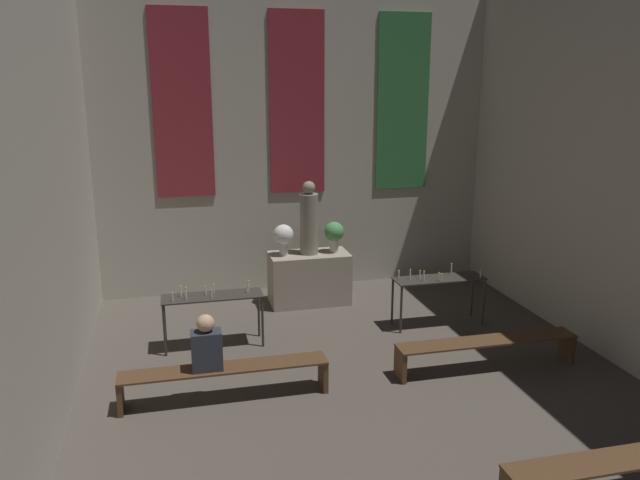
{
  "coord_description": "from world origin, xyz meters",
  "views": [
    {
      "loc": [
        -2.23,
        0.19,
        3.76
      ],
      "look_at": [
        0.0,
        9.43,
        1.32
      ],
      "focal_mm": 35.0,
      "sensor_mm": 36.0,
      "label": 1
    }
  ],
  "objects_px": {
    "altar": "(309,278)",
    "flower_vase_left": "(283,236)",
    "flower_vase_right": "(334,233)",
    "pew_back_left": "(225,375)",
    "statue": "(309,221)",
    "pew_second_right": "(631,466)",
    "person_seated": "(207,345)",
    "candle_rack_left": "(212,302)",
    "candle_rack_right": "(439,284)",
    "pew_back_right": "(487,347)"
  },
  "relations": [
    {
      "from": "statue",
      "to": "pew_second_right",
      "type": "distance_m",
      "value": 6.18
    },
    {
      "from": "altar",
      "to": "pew_back_left",
      "type": "distance_m",
      "value": 3.56
    },
    {
      "from": "candle_rack_left",
      "to": "flower_vase_left",
      "type": "bearing_deg",
      "value": 48.29
    },
    {
      "from": "altar",
      "to": "candle_rack_right",
      "type": "xyz_separation_m",
      "value": [
        1.75,
        -1.47,
        0.24
      ]
    },
    {
      "from": "altar",
      "to": "flower_vase_left",
      "type": "bearing_deg",
      "value": 180.0
    },
    {
      "from": "statue",
      "to": "flower_vase_left",
      "type": "distance_m",
      "value": 0.5
    },
    {
      "from": "pew_second_right",
      "to": "person_seated",
      "type": "relative_size",
      "value": 3.64
    },
    {
      "from": "pew_back_right",
      "to": "pew_back_left",
      "type": "bearing_deg",
      "value": 180.0
    },
    {
      "from": "flower_vase_left",
      "to": "candle_rack_left",
      "type": "height_order",
      "value": "flower_vase_left"
    },
    {
      "from": "person_seated",
      "to": "flower_vase_right",
      "type": "bearing_deg",
      "value": 52.55
    },
    {
      "from": "flower_vase_right",
      "to": "candle_rack_right",
      "type": "height_order",
      "value": "flower_vase_right"
    },
    {
      "from": "flower_vase_left",
      "to": "pew_back_left",
      "type": "bearing_deg",
      "value": -112.59
    },
    {
      "from": "flower_vase_right",
      "to": "pew_back_left",
      "type": "bearing_deg",
      "value": -125.02
    },
    {
      "from": "statue",
      "to": "pew_back_left",
      "type": "xyz_separation_m",
      "value": [
        -1.73,
        -3.1,
        -1.14
      ]
    },
    {
      "from": "altar",
      "to": "statue",
      "type": "distance_m",
      "value": 1.02
    },
    {
      "from": "candle_rack_left",
      "to": "pew_back_right",
      "type": "bearing_deg",
      "value": -25.08
    },
    {
      "from": "flower_vase_left",
      "to": "candle_rack_right",
      "type": "xyz_separation_m",
      "value": [
        2.19,
        -1.47,
        -0.54
      ]
    },
    {
      "from": "altar",
      "to": "flower_vase_left",
      "type": "xyz_separation_m",
      "value": [
        -0.44,
        0.0,
        0.78
      ]
    },
    {
      "from": "candle_rack_right",
      "to": "pew_second_right",
      "type": "relative_size",
      "value": 0.58
    },
    {
      "from": "pew_back_left",
      "to": "pew_back_right",
      "type": "xyz_separation_m",
      "value": [
        3.47,
        0.0,
        0.0
      ]
    },
    {
      "from": "candle_rack_right",
      "to": "pew_back_left",
      "type": "bearing_deg",
      "value": -154.9
    },
    {
      "from": "candle_rack_right",
      "to": "pew_back_right",
      "type": "relative_size",
      "value": 0.58
    },
    {
      "from": "pew_back_left",
      "to": "pew_second_right",
      "type": "bearing_deg",
      "value": -38.17
    },
    {
      "from": "statue",
      "to": "pew_back_right",
      "type": "height_order",
      "value": "statue"
    },
    {
      "from": "flower_vase_right",
      "to": "person_seated",
      "type": "height_order",
      "value": "flower_vase_right"
    },
    {
      "from": "candle_rack_left",
      "to": "statue",
      "type": "bearing_deg",
      "value": 40.0
    },
    {
      "from": "flower_vase_right",
      "to": "candle_rack_left",
      "type": "height_order",
      "value": "flower_vase_right"
    },
    {
      "from": "pew_back_right",
      "to": "statue",
      "type": "bearing_deg",
      "value": 119.18
    },
    {
      "from": "altar",
      "to": "pew_back_left",
      "type": "bearing_deg",
      "value": -119.18
    },
    {
      "from": "flower_vase_left",
      "to": "flower_vase_right",
      "type": "relative_size",
      "value": 1.0
    },
    {
      "from": "pew_second_right",
      "to": "pew_back_left",
      "type": "xyz_separation_m",
      "value": [
        -3.47,
        2.72,
        0.0
      ]
    },
    {
      "from": "statue",
      "to": "flower_vase_right",
      "type": "height_order",
      "value": "statue"
    },
    {
      "from": "altar",
      "to": "flower_vase_right",
      "type": "bearing_deg",
      "value": 0.0
    },
    {
      "from": "flower_vase_right",
      "to": "pew_second_right",
      "type": "distance_m",
      "value": 6.03
    },
    {
      "from": "flower_vase_right",
      "to": "candle_rack_left",
      "type": "relative_size",
      "value": 0.37
    },
    {
      "from": "altar",
      "to": "flower_vase_left",
      "type": "distance_m",
      "value": 0.89
    },
    {
      "from": "altar",
      "to": "statue",
      "type": "xyz_separation_m",
      "value": [
        0.0,
        0.0,
        1.02
      ]
    },
    {
      "from": "flower_vase_left",
      "to": "flower_vase_right",
      "type": "distance_m",
      "value": 0.88
    },
    {
      "from": "statue",
      "to": "pew_back_left",
      "type": "height_order",
      "value": "statue"
    },
    {
      "from": "statue",
      "to": "flower_vase_left",
      "type": "relative_size",
      "value": 2.36
    },
    {
      "from": "altar",
      "to": "pew_second_right",
      "type": "xyz_separation_m",
      "value": [
        1.73,
        -5.83,
        -0.12
      ]
    },
    {
      "from": "pew_back_right",
      "to": "altar",
      "type": "bearing_deg",
      "value": 119.18
    },
    {
      "from": "altar",
      "to": "candle_rack_right",
      "type": "height_order",
      "value": "candle_rack_right"
    },
    {
      "from": "pew_second_right",
      "to": "altar",
      "type": "bearing_deg",
      "value": 106.56
    },
    {
      "from": "flower_vase_left",
      "to": "pew_second_right",
      "type": "xyz_separation_m",
      "value": [
        2.17,
        -5.83,
        -0.89
      ]
    },
    {
      "from": "candle_rack_left",
      "to": "pew_back_left",
      "type": "height_order",
      "value": "candle_rack_left"
    },
    {
      "from": "altar",
      "to": "person_seated",
      "type": "height_order",
      "value": "person_seated"
    },
    {
      "from": "candle_rack_right",
      "to": "pew_back_left",
      "type": "relative_size",
      "value": 0.58
    },
    {
      "from": "statue",
      "to": "candle_rack_left",
      "type": "xyz_separation_m",
      "value": [
        -1.75,
        -1.47,
        -0.78
      ]
    },
    {
      "from": "pew_second_right",
      "to": "pew_back_right",
      "type": "height_order",
      "value": "same"
    }
  ]
}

